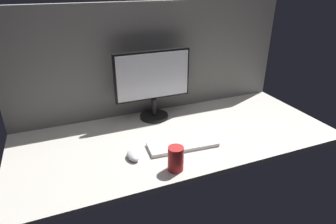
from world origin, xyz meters
TOP-DOWN VIEW (x-y plane):
  - ground_plane at (0.00, 0.00)cm, footprint 180.00×80.00cm
  - cubicle_wall_back at (0.00, 37.50)cm, footprint 180.00×5.00cm
  - monitor at (-4.37, 25.14)cm, footprint 47.51×18.00cm
  - keyboard at (-1.89, -13.96)cm, footprint 37.89×15.79cm
  - mouse at (-29.64, -15.09)cm, footprint 6.47×10.08cm
  - mug_red_plastic at (-13.57, -31.18)cm, footprint 7.34×7.34cm

SIDE VIEW (x-z plane):
  - ground_plane at x=0.00cm, z-range -3.00..0.00cm
  - keyboard at x=-1.89cm, z-range 0.00..2.00cm
  - mouse at x=-29.64cm, z-range 0.00..3.40cm
  - mug_red_plastic at x=-13.57cm, z-range 0.00..11.96cm
  - monitor at x=-4.37cm, z-range 2.70..45.59cm
  - cubicle_wall_back at x=0.00cm, z-range 0.00..69.25cm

